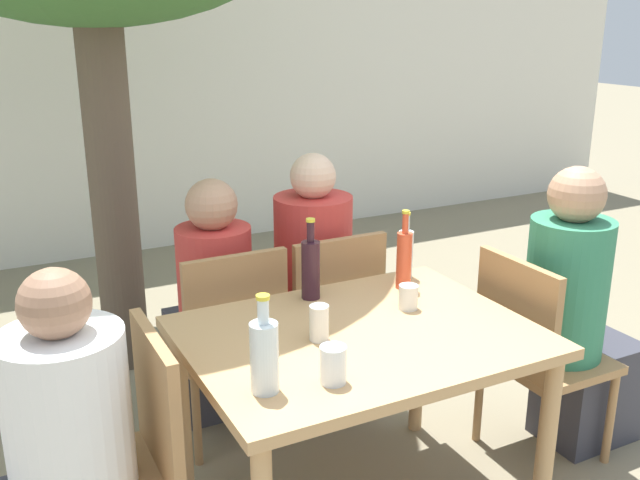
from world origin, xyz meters
TOP-DOWN VIEW (x-y plane):
  - cafe_building_wall at (0.00, 3.60)m, footprint 10.00×0.08m
  - dining_table_front at (0.00, 0.00)m, footprint 1.19×0.91m
  - patio_chair_0 at (-0.83, 0.00)m, footprint 0.44×0.44m
  - patio_chair_1 at (0.83, 0.00)m, footprint 0.44×0.44m
  - patio_chair_2 at (-0.24, 0.69)m, footprint 0.44×0.44m
  - patio_chair_3 at (0.24, 0.69)m, footprint 0.44×0.44m
  - person_seated_0 at (-1.07, -0.00)m, footprint 0.58×0.36m
  - person_seated_1 at (1.06, -0.00)m, footprint 0.57×0.33m
  - person_seated_2 at (-0.24, 0.92)m, footprint 0.33×0.56m
  - person_seated_3 at (0.24, 0.92)m, footprint 0.36×0.58m
  - water_bottle_0 at (-0.45, -0.23)m, footprint 0.08×0.08m
  - soda_bottle_1 at (0.37, 0.28)m, footprint 0.06×0.06m
  - wine_bottle_2 at (-0.01, 0.36)m, footprint 0.07×0.07m
  - water_bottle_3 at (0.44, 0.38)m, footprint 0.06×0.06m
  - drinking_glass_0 at (-0.25, -0.27)m, footprint 0.08×0.08m
  - drinking_glass_1 at (0.26, 0.09)m, footprint 0.07×0.07m
  - drinking_glass_2 at (-0.15, 0.01)m, footprint 0.07×0.07m

SIDE VIEW (x-z plane):
  - patio_chair_0 at x=-0.83m, z-range 0.06..0.96m
  - patio_chair_1 at x=0.83m, z-range 0.06..0.96m
  - patio_chair_2 at x=-0.24m, z-range 0.06..0.96m
  - patio_chair_3 at x=0.24m, z-range 0.06..0.96m
  - person_seated_0 at x=-1.07m, z-range -0.06..1.09m
  - person_seated_2 at x=-0.24m, z-range -0.06..1.10m
  - person_seated_3 at x=0.24m, z-range -0.06..1.17m
  - person_seated_1 at x=1.06m, z-range -0.06..1.19m
  - dining_table_front at x=0.00m, z-range 0.29..1.05m
  - drinking_glass_1 at x=0.26m, z-range 0.76..0.85m
  - drinking_glass_0 at x=-0.25m, z-range 0.76..0.88m
  - drinking_glass_2 at x=-0.15m, z-range 0.76..0.88m
  - water_bottle_3 at x=0.44m, z-range 0.73..1.01m
  - water_bottle_0 at x=-0.45m, z-range 0.73..1.03m
  - wine_bottle_2 at x=-0.01m, z-range 0.72..1.04m
  - soda_bottle_1 at x=0.37m, z-range 0.72..1.05m
  - cafe_building_wall at x=0.00m, z-range 0.00..2.80m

